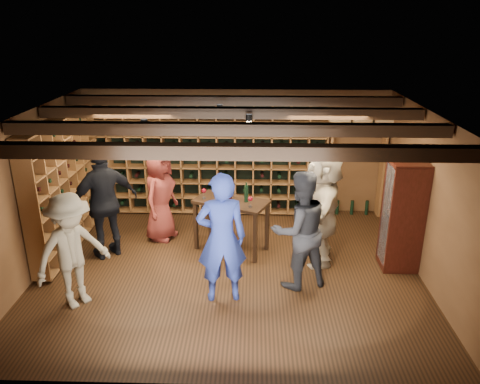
{
  "coord_description": "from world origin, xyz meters",
  "views": [
    {
      "loc": [
        0.38,
        -6.57,
        3.83
      ],
      "look_at": [
        0.17,
        0.2,
        1.26
      ],
      "focal_mm": 35.0,
      "sensor_mm": 36.0,
      "label": 1
    }
  ],
  "objects_px": {
    "guest_red_floral": "(160,195)",
    "man_grey_suit": "(299,230)",
    "man_blue_shirt": "(222,238)",
    "guest_woman_black": "(105,202)",
    "guest_khaki": "(72,251)",
    "guest_beige": "(323,206)",
    "tasting_table": "(231,207)",
    "display_cabinet": "(402,218)"
  },
  "relations": [
    {
      "from": "guest_khaki",
      "to": "man_blue_shirt",
      "type": "bearing_deg",
      "value": -43.35
    },
    {
      "from": "guest_khaki",
      "to": "man_grey_suit",
      "type": "bearing_deg",
      "value": -38.19
    },
    {
      "from": "guest_khaki",
      "to": "tasting_table",
      "type": "relative_size",
      "value": 1.22
    },
    {
      "from": "man_blue_shirt",
      "to": "guest_beige",
      "type": "distance_m",
      "value": 1.95
    },
    {
      "from": "man_blue_shirt",
      "to": "display_cabinet",
      "type": "bearing_deg",
      "value": -169.0
    },
    {
      "from": "guest_red_floral",
      "to": "guest_woman_black",
      "type": "xyz_separation_m",
      "value": [
        -0.77,
        -0.69,
        0.13
      ]
    },
    {
      "from": "guest_woman_black",
      "to": "guest_beige",
      "type": "distance_m",
      "value": 3.55
    },
    {
      "from": "display_cabinet",
      "to": "man_blue_shirt",
      "type": "bearing_deg",
      "value": -160.39
    },
    {
      "from": "guest_woman_black",
      "to": "guest_khaki",
      "type": "distance_m",
      "value": 1.44
    },
    {
      "from": "man_blue_shirt",
      "to": "guest_khaki",
      "type": "xyz_separation_m",
      "value": [
        -2.03,
        -0.2,
        -0.12
      ]
    },
    {
      "from": "guest_red_floral",
      "to": "tasting_table",
      "type": "distance_m",
      "value": 1.36
    },
    {
      "from": "guest_red_floral",
      "to": "guest_woman_black",
      "type": "height_order",
      "value": "guest_woman_black"
    },
    {
      "from": "guest_woman_black",
      "to": "tasting_table",
      "type": "distance_m",
      "value": 2.08
    },
    {
      "from": "display_cabinet",
      "to": "man_grey_suit",
      "type": "bearing_deg",
      "value": -160.48
    },
    {
      "from": "guest_red_floral",
      "to": "tasting_table",
      "type": "bearing_deg",
      "value": -88.39
    },
    {
      "from": "man_blue_shirt",
      "to": "man_grey_suit",
      "type": "distance_m",
      "value": 1.18
    },
    {
      "from": "guest_red_floral",
      "to": "guest_beige",
      "type": "height_order",
      "value": "guest_beige"
    },
    {
      "from": "display_cabinet",
      "to": "man_grey_suit",
      "type": "relative_size",
      "value": 0.97
    },
    {
      "from": "man_grey_suit",
      "to": "guest_beige",
      "type": "relative_size",
      "value": 0.94
    },
    {
      "from": "guest_beige",
      "to": "display_cabinet",
      "type": "bearing_deg",
      "value": 88.79
    },
    {
      "from": "man_blue_shirt",
      "to": "tasting_table",
      "type": "distance_m",
      "value": 1.51
    },
    {
      "from": "guest_red_floral",
      "to": "guest_khaki",
      "type": "xyz_separation_m",
      "value": [
        -0.8,
        -2.13,
        0.0
      ]
    },
    {
      "from": "man_grey_suit",
      "to": "tasting_table",
      "type": "height_order",
      "value": "man_grey_suit"
    },
    {
      "from": "guest_khaki",
      "to": "guest_beige",
      "type": "relative_size",
      "value": 0.86
    },
    {
      "from": "guest_red_floral",
      "to": "guest_beige",
      "type": "xyz_separation_m",
      "value": [
        2.78,
        -0.75,
        0.13
      ]
    },
    {
      "from": "guest_red_floral",
      "to": "man_grey_suit",
      "type": "bearing_deg",
      "value": -103.25
    },
    {
      "from": "man_grey_suit",
      "to": "guest_khaki",
      "type": "xyz_separation_m",
      "value": [
        -3.14,
        -0.6,
        -0.07
      ]
    },
    {
      "from": "guest_red_floral",
      "to": "guest_beige",
      "type": "bearing_deg",
      "value": -85.14
    },
    {
      "from": "man_blue_shirt",
      "to": "guest_red_floral",
      "type": "bearing_deg",
      "value": -66.07
    },
    {
      "from": "guest_red_floral",
      "to": "guest_beige",
      "type": "relative_size",
      "value": 0.86
    },
    {
      "from": "man_blue_shirt",
      "to": "guest_beige",
      "type": "height_order",
      "value": "guest_beige"
    },
    {
      "from": "man_blue_shirt",
      "to": "guest_khaki",
      "type": "height_order",
      "value": "man_blue_shirt"
    },
    {
      "from": "man_blue_shirt",
      "to": "guest_woman_black",
      "type": "height_order",
      "value": "guest_woman_black"
    },
    {
      "from": "man_blue_shirt",
      "to": "guest_khaki",
      "type": "bearing_deg",
      "value": -2.98
    },
    {
      "from": "man_blue_shirt",
      "to": "guest_woman_black",
      "type": "relative_size",
      "value": 0.99
    },
    {
      "from": "guest_khaki",
      "to": "display_cabinet",
      "type": "bearing_deg",
      "value": -35.09
    },
    {
      "from": "display_cabinet",
      "to": "guest_woman_black",
      "type": "xyz_separation_m",
      "value": [
        -4.77,
        0.25,
        0.11
      ]
    },
    {
      "from": "man_blue_shirt",
      "to": "tasting_table",
      "type": "bearing_deg",
      "value": -100.8
    },
    {
      "from": "display_cabinet",
      "to": "guest_khaki",
      "type": "relative_size",
      "value": 1.05
    },
    {
      "from": "tasting_table",
      "to": "man_blue_shirt",
      "type": "bearing_deg",
      "value": -68.28
    },
    {
      "from": "guest_khaki",
      "to": "guest_beige",
      "type": "xyz_separation_m",
      "value": [
        3.58,
        1.38,
        0.13
      ]
    },
    {
      "from": "display_cabinet",
      "to": "guest_red_floral",
      "type": "relative_size",
      "value": 1.06
    }
  ]
}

